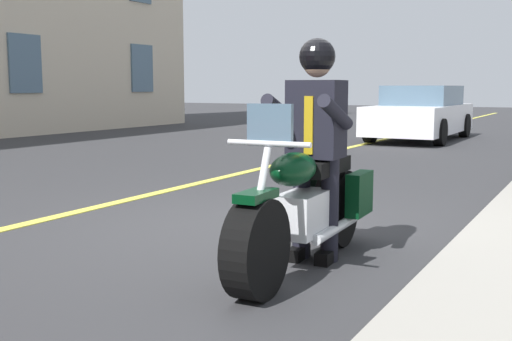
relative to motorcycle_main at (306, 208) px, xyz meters
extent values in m
plane|color=#333335|center=(-0.80, -1.06, -0.45)|extent=(80.00, 80.00, 0.00)
cube|color=#E5DB4C|center=(-0.80, -3.06, -0.45)|extent=(60.00, 0.16, 0.01)
cylinder|color=black|center=(0.84, 0.03, -0.12)|extent=(0.67, 0.23, 0.66)
cylinder|color=black|center=(-0.70, -0.03, -0.12)|extent=(0.67, 0.23, 0.66)
cube|color=silver|center=(0.05, 0.00, -0.03)|extent=(0.57, 0.30, 0.32)
ellipsoid|color=black|center=(0.25, 0.01, 0.33)|extent=(0.57, 0.30, 0.24)
cube|color=black|center=(-0.30, -0.02, 0.29)|extent=(0.71, 0.31, 0.12)
cube|color=black|center=(-0.66, 0.19, 0.03)|extent=(0.40, 0.14, 0.36)
cube|color=black|center=(-0.64, -0.25, 0.03)|extent=(0.40, 0.14, 0.36)
cylinder|color=silver|center=(0.82, 0.03, 0.15)|extent=(0.35, 0.06, 0.76)
cylinder|color=silver|center=(0.67, 0.03, 0.55)|extent=(0.06, 0.60, 0.04)
cube|color=black|center=(0.84, 0.03, 0.23)|extent=(0.37, 0.18, 0.06)
cylinder|color=silver|center=(-0.26, 0.15, -0.19)|extent=(0.90, 0.12, 0.08)
cube|color=slate|center=(0.65, 0.02, 0.67)|extent=(0.05, 0.32, 0.28)
cylinder|color=black|center=(-0.21, 0.11, -0.03)|extent=(0.14, 0.14, 0.84)
cube|color=black|center=(-0.15, 0.11, -0.40)|extent=(0.26, 0.12, 0.10)
cylinder|color=black|center=(-0.20, -0.13, -0.03)|extent=(0.14, 0.14, 0.84)
cube|color=black|center=(-0.14, -0.13, -0.40)|extent=(0.26, 0.12, 0.10)
cube|color=black|center=(-0.20, -0.01, 0.67)|extent=(0.34, 0.41, 0.60)
cube|color=#B28C14|center=(-0.04, 0.00, 0.63)|extent=(0.03, 0.07, 0.44)
cylinder|color=black|center=(-0.03, 0.22, 0.73)|extent=(0.55, 0.12, 0.28)
cylinder|color=black|center=(-0.01, -0.22, 0.73)|extent=(0.55, 0.12, 0.28)
sphere|color=tan|center=(-0.20, -0.01, 1.10)|extent=(0.22, 0.22, 0.22)
sphere|color=black|center=(-0.20, -0.01, 1.15)|extent=(0.28, 0.28, 0.28)
cube|color=white|center=(-12.02, -2.23, 0.10)|extent=(4.60, 1.80, 0.70)
cube|color=slate|center=(-12.22, -2.23, 0.65)|extent=(2.40, 1.60, 0.60)
cylinder|color=black|center=(-10.57, -1.38, -0.13)|extent=(0.64, 0.22, 0.64)
cylinder|color=black|center=(-10.57, -3.08, -0.13)|extent=(0.64, 0.22, 0.64)
cylinder|color=black|center=(-13.47, -1.38, -0.13)|extent=(0.64, 0.22, 0.64)
cylinder|color=black|center=(-13.47, -3.08, -0.13)|extent=(0.64, 0.22, 0.64)
cube|color=slate|center=(-12.87, -12.03, 1.55)|extent=(1.10, 0.06, 1.60)
cube|color=slate|center=(-7.88, -12.03, 1.55)|extent=(1.10, 0.06, 1.60)
camera|label=1|loc=(4.31, 1.95, 0.92)|focal=44.12mm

